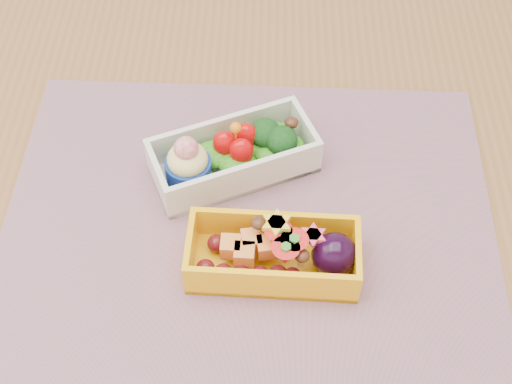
{
  "coord_description": "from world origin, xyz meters",
  "views": [
    {
      "loc": [
        -0.0,
        -0.45,
        1.35
      ],
      "look_at": [
        -0.01,
        -0.02,
        0.79
      ],
      "focal_mm": 50.07,
      "sensor_mm": 36.0,
      "label": 1
    }
  ],
  "objects_px": {
    "placemat": "(249,218)",
    "bento_yellow": "(277,254)",
    "bento_white": "(233,155)",
    "table": "(265,250)"
  },
  "relations": [
    {
      "from": "table",
      "to": "bento_white",
      "type": "distance_m",
      "value": 0.14
    },
    {
      "from": "table",
      "to": "placemat",
      "type": "xyz_separation_m",
      "value": [
        -0.02,
        -0.03,
        0.1
      ]
    },
    {
      "from": "table",
      "to": "bento_yellow",
      "type": "relative_size",
      "value": 7.17
    },
    {
      "from": "table",
      "to": "bento_white",
      "type": "xyz_separation_m",
      "value": [
        -0.04,
        0.04,
        0.13
      ]
    },
    {
      "from": "placemat",
      "to": "bento_white",
      "type": "distance_m",
      "value": 0.07
    },
    {
      "from": "placemat",
      "to": "bento_white",
      "type": "relative_size",
      "value": 2.67
    },
    {
      "from": "placemat",
      "to": "bento_yellow",
      "type": "relative_size",
      "value": 3.01
    },
    {
      "from": "bento_white",
      "to": "table",
      "type": "bearing_deg",
      "value": -69.66
    },
    {
      "from": "placemat",
      "to": "bento_yellow",
      "type": "bearing_deg",
      "value": -63.72
    },
    {
      "from": "placemat",
      "to": "bento_yellow",
      "type": "distance_m",
      "value": 0.07
    }
  ]
}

